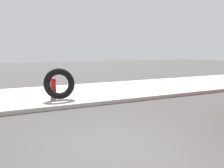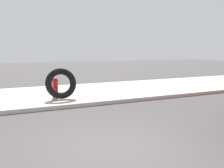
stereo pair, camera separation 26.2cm
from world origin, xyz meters
name	(u,v)px [view 1 (the left image)]	position (x,y,z in m)	size (l,w,h in m)	color
ground_plane	(120,149)	(0.00, 0.00, 0.00)	(80.00, 80.00, 0.00)	#423F3F
sidewalk_curb	(53,95)	(0.00, 6.50, 0.07)	(36.00, 5.00, 0.15)	#BCB7AD
fire_hydrant	(53,87)	(-0.18, 5.57, 0.60)	(0.26, 0.58, 0.84)	red
loose_tire	(59,84)	(-0.04, 5.11, 0.79)	(1.25, 1.25, 0.26)	black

